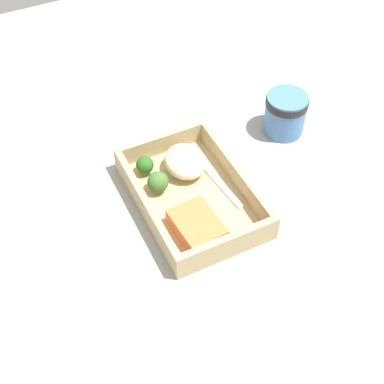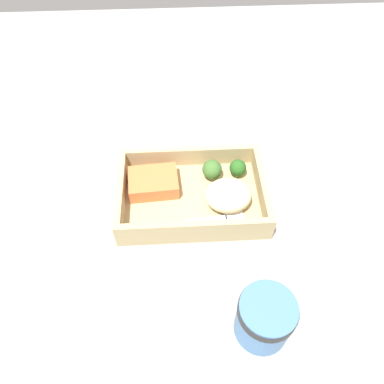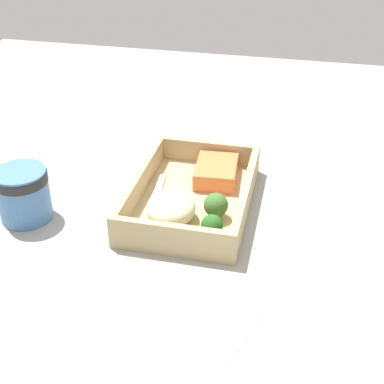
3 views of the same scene
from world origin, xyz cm
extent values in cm
cube|color=gray|center=(0.00, 0.00, -1.00)|extent=(160.00, 160.00, 2.00)
cube|color=tan|center=(0.00, 0.00, 0.60)|extent=(27.92, 19.14, 1.20)
cube|color=tan|center=(0.00, -8.97, 3.30)|extent=(27.92, 1.20, 4.19)
cube|color=tan|center=(0.00, 8.97, 3.30)|extent=(27.92, 1.20, 4.19)
cube|color=tan|center=(-13.36, 0.00, 3.30)|extent=(1.20, 16.74, 4.19)
cube|color=tan|center=(13.36, 0.00, 3.30)|extent=(1.20, 16.74, 4.19)
cube|color=orange|center=(-7.35, 2.71, 2.74)|extent=(9.88, 7.68, 3.07)
ellipsoid|color=beige|center=(6.65, -1.86, 3.58)|extent=(8.74, 7.66, 4.75)
cylinder|color=#8BAD65|center=(4.22, 4.79, 1.85)|extent=(1.48, 1.48, 1.30)
sphere|color=#3D672C|center=(4.22, 4.79, 3.57)|extent=(3.89, 3.89, 3.89)
cylinder|color=#789C59|center=(9.41, 5.18, 1.81)|extent=(1.27, 1.27, 1.22)
sphere|color=#275A1E|center=(9.41, 5.18, 3.34)|extent=(3.35, 3.35, 3.35)
cube|color=white|center=(-0.25, -6.10, 1.42)|extent=(12.45, 2.39, 0.44)
cube|color=white|center=(7.60, -5.27, 1.42)|extent=(3.61, 2.54, 0.44)
cylinder|color=#4673AB|center=(9.20, -25.42, 4.32)|extent=(8.24, 8.24, 8.65)
cylinder|color=black|center=(9.20, -25.42, 7.47)|extent=(8.49, 8.49, 1.56)
cube|color=white|center=(24.83, 7.24, 0.12)|extent=(13.45, 15.13, 0.24)
camera|label=1|loc=(-56.62, 27.78, 75.02)|focal=50.00mm
camera|label=2|loc=(-2.39, -44.35, 58.36)|focal=35.00mm
camera|label=3|loc=(72.93, 16.51, 50.20)|focal=50.00mm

